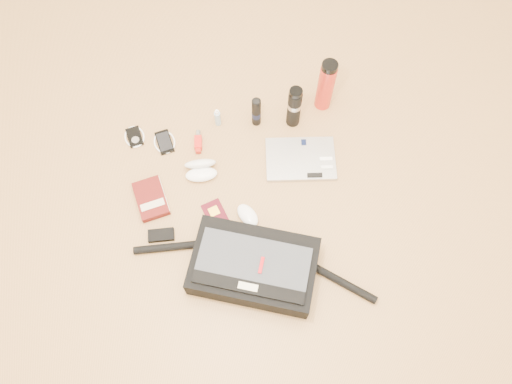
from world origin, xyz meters
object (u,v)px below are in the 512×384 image
Objects in this scene: messenger_bag at (253,266)px; thermos_red at (326,85)px; book at (151,199)px; thermos_black at (294,107)px; laptop at (301,159)px.

thermos_red reaches higher than messenger_bag.
messenger_bag is 0.54m from book.
thermos_black is 0.18m from thermos_red.
laptop is 0.35m from thermos_red.
book is 0.69× the size of thermos_red.
book is at bearing -159.41° from thermos_red.
thermos_black is at bearing -158.00° from thermos_red.
messenger_bag is 2.68× the size of laptop.
thermos_red is at bearing 22.00° from thermos_black.
thermos_red reaches higher than thermos_black.
thermos_red is (0.16, 0.07, 0.02)m from thermos_black.
book is 0.74m from thermos_black.
messenger_bag is 4.62× the size of book.
thermos_red reaches higher than book.
thermos_red reaches higher than laptop.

